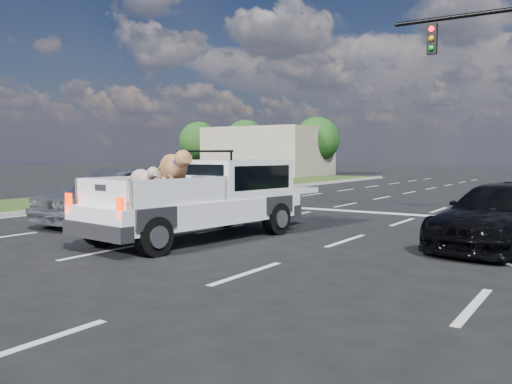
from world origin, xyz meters
The scene contains 11 objects.
ground centered at (0.00, 0.00, 0.00)m, with size 160.00×160.00×0.00m, color black.
road_markings centered at (0.00, 6.56, 0.01)m, with size 17.75×60.00×0.01m.
grass_median_left centered at (-11.50, 6.00, 0.05)m, with size 5.00×60.00×0.10m, color #273F13.
curb_left centered at (-9.05, 6.00, 0.07)m, with size 0.15×60.00×0.14m, color #A8A19A.
building_left centered at (-20.00, 36.00, 2.20)m, with size 10.00×8.00×4.40m, color #B7AC8C.
tree_far_a centered at (-30.00, 38.00, 3.29)m, with size 4.20×4.20×5.40m.
tree_far_b centered at (-24.00, 38.00, 3.29)m, with size 4.20×4.20×5.40m.
tree_far_c centered at (-16.00, 38.00, 3.29)m, with size 4.20×4.20×5.40m.
pickup_truck centered at (-1.17, 2.53, 0.96)m, with size 2.64×5.65×2.04m.
silver_sedan centered at (-5.00, 3.46, 0.84)m, with size 1.98×4.93×1.68m, color silver.
black_coupe centered at (4.83, 4.93, 0.66)m, with size 1.85×4.55×1.32m, color black.
Camera 1 is at (6.62, -7.23, 1.95)m, focal length 38.00 mm.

